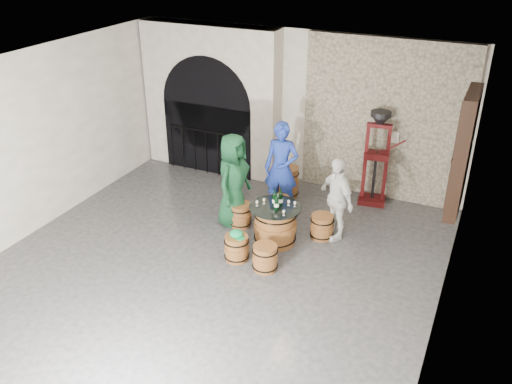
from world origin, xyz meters
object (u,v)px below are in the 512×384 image
at_px(person_blue, 281,168).
at_px(wine_bottle_right, 281,199).
at_px(barrel_stool_left, 240,215).
at_px(barrel_table, 275,225).
at_px(person_green, 233,180).
at_px(barrel_stool_near_left, 237,248).
at_px(wine_bottle_left, 274,199).
at_px(barrel_stool_far, 279,208).
at_px(person_white, 336,199).
at_px(corking_press, 377,151).
at_px(side_barrel, 287,182).
at_px(wine_bottle_center, 277,203).
at_px(barrel_stool_near_right, 265,258).
at_px(barrel_stool_right, 322,227).

xyz_separation_m(person_blue, wine_bottle_right, (0.42, -1.04, -0.07)).
bearing_deg(barrel_stool_left, wine_bottle_right, -12.49).
bearing_deg(barrel_table, person_green, 162.06).
relative_size(barrel_stool_near_left, wine_bottle_left, 1.37).
relative_size(barrel_stool_far, person_white, 0.29).
bearing_deg(barrel_stool_far, wine_bottle_left, -73.67).
relative_size(barrel_stool_far, person_blue, 0.25).
bearing_deg(corking_press, person_green, -148.15).
xyz_separation_m(barrel_stool_far, side_barrel, (-0.21, 0.90, 0.10)).
bearing_deg(person_green, wine_bottle_center, -109.09).
height_order(barrel_stool_near_right, corking_press, corking_press).
relative_size(wine_bottle_center, corking_press, 0.17).
bearing_deg(barrel_table, barrel_stool_near_left, -115.46).
relative_size(person_white, wine_bottle_left, 4.68).
bearing_deg(wine_bottle_left, barrel_stool_near_right, -76.26).
distance_m(wine_bottle_right, side_barrel, 1.80).
xyz_separation_m(barrel_stool_left, barrel_stool_right, (1.51, 0.23, 0.00)).
height_order(barrel_table, barrel_stool_far, barrel_table).
distance_m(barrel_stool_left, person_blue, 1.18).
xyz_separation_m(barrel_table, person_white, (0.88, 0.62, 0.41)).
height_order(person_green, side_barrel, person_green).
bearing_deg(barrel_stool_right, wine_bottle_left, -146.65).
relative_size(barrel_stool_far, wine_bottle_left, 1.37).
xyz_separation_m(barrel_stool_right, wine_bottle_center, (-0.64, -0.59, 0.62)).
distance_m(wine_bottle_left, side_barrel, 1.83).
bearing_deg(barrel_stool_far, wine_bottle_right, -66.50).
bearing_deg(barrel_stool_left, barrel_stool_right, 8.60).
distance_m(barrel_stool_near_right, person_white, 1.70).
bearing_deg(corking_press, barrel_stool_left, -145.23).
height_order(wine_bottle_left, wine_bottle_right, same).
distance_m(barrel_stool_right, person_blue, 1.40).
distance_m(person_blue, side_barrel, 0.84).
bearing_deg(wine_bottle_right, person_green, 166.66).
xyz_separation_m(barrel_stool_far, person_green, (-0.71, -0.50, 0.66)).
bearing_deg(corking_press, barrel_table, -127.65).
distance_m(barrel_stool_near_right, wine_bottle_right, 1.10).
bearing_deg(barrel_stool_far, person_blue, 107.82).
distance_m(barrel_stool_right, wine_bottle_left, 1.06).
bearing_deg(barrel_stool_far, wine_bottle_center, -70.64).
relative_size(barrel_table, wine_bottle_left, 2.80).
height_order(barrel_table, person_green, person_green).
bearing_deg(person_white, wine_bottle_left, -106.72).
height_order(person_blue, side_barrel, person_blue).
height_order(barrel_stool_left, wine_bottle_center, wine_bottle_center).
relative_size(barrel_table, person_green, 0.52).
bearing_deg(person_white, barrel_stool_left, -128.47).
height_order(barrel_stool_right, person_blue, person_blue).
bearing_deg(wine_bottle_left, wine_bottle_center, -53.38).
height_order(person_blue, corking_press, corking_press).
xyz_separation_m(barrel_stool_right, wine_bottle_left, (-0.72, -0.48, 0.62)).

